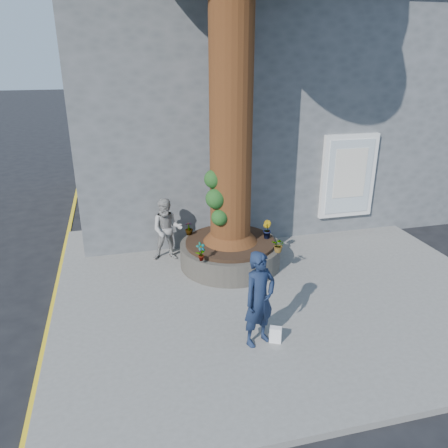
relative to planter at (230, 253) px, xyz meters
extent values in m
plane|color=black|center=(-0.80, -2.00, -0.41)|extent=(120.00, 120.00, 0.00)
cube|color=slate|center=(0.70, -1.00, -0.35)|extent=(9.00, 8.00, 0.12)
cube|color=yellow|center=(-3.85, -1.00, -0.41)|extent=(0.10, 30.00, 0.01)
cube|color=#535759|center=(1.70, 5.20, 2.59)|extent=(10.00, 8.00, 6.00)
cube|color=black|center=(1.70, 5.20, 5.74)|extent=(10.30, 8.30, 0.30)
cube|color=white|center=(3.50, 1.14, 1.29)|extent=(1.50, 0.12, 2.20)
cube|color=silver|center=(3.50, 1.08, 1.29)|extent=(1.25, 0.04, 1.95)
cube|color=silver|center=(3.50, 1.06, 1.39)|extent=(0.90, 0.02, 1.30)
cylinder|color=black|center=(0.00, 0.00, -0.03)|extent=(2.30, 2.30, 0.52)
cylinder|color=black|center=(0.00, 0.00, 0.27)|extent=(2.04, 2.04, 0.08)
cylinder|color=#411D10|center=(0.00, 0.00, 4.06)|extent=(0.90, 0.90, 7.50)
cone|color=#411D10|center=(0.00, 0.00, 0.66)|extent=(1.24, 1.24, 0.70)
sphere|color=#164217|center=(-0.38, -0.20, 1.41)|extent=(0.44, 0.44, 0.44)
sphere|color=#164217|center=(-0.32, -0.30, 1.01)|extent=(0.36, 0.36, 0.36)
sphere|color=#164217|center=(-0.40, -0.08, 1.81)|extent=(0.40, 0.40, 0.40)
imported|color=#15213C|center=(-0.29, -2.95, 0.54)|extent=(0.72, 0.60, 1.67)
imported|color=#999692|center=(-1.36, 0.64, 0.46)|extent=(0.81, 0.68, 1.50)
cube|color=white|center=(-0.01, -3.02, -0.15)|extent=(0.23, 0.19, 0.28)
imported|color=gray|center=(-0.85, -0.85, 0.51)|extent=(0.25, 0.21, 0.40)
imported|color=gray|center=(0.85, -0.05, 0.52)|extent=(0.25, 0.26, 0.42)
imported|color=gray|center=(-0.85, 0.59, 0.46)|extent=(0.17, 0.17, 0.31)
imported|color=gray|center=(0.85, -0.85, 0.47)|extent=(0.39, 0.38, 0.32)
camera|label=1|loc=(-2.37, -8.82, 4.30)|focal=35.00mm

